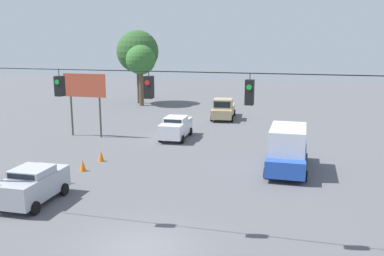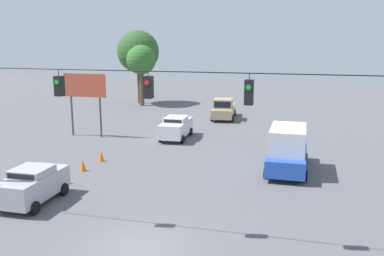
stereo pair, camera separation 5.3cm
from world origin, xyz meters
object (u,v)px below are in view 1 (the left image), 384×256
at_px(sedan_silver_parked_shoulder, 33,184).
at_px(box_truck_blue_oncoming_far, 288,149).
at_px(traffic_cone_third, 83,165).
at_px(tree_horizon_left, 141,60).
at_px(traffic_cone_second, 66,177).
at_px(traffic_cone_fourth, 101,156).
at_px(traffic_cone_nearest, 35,193).
at_px(overhead_signal_span, 151,126).
at_px(tree_horizon_right, 138,52).
at_px(pickup_truck_tan_withflow_deep, 223,109).
at_px(sedan_white_withflow_far, 176,127).
at_px(roadside_billboard, 85,90).

height_order(sedan_silver_parked_shoulder, box_truck_blue_oncoming_far, box_truck_blue_oncoming_far).
height_order(traffic_cone_third, tree_horizon_left, tree_horizon_left).
bearing_deg(traffic_cone_second, traffic_cone_fourth, -88.32).
xyz_separation_m(traffic_cone_nearest, traffic_cone_fourth, (-0.10, -7.27, 0.00)).
bearing_deg(overhead_signal_span, tree_horizon_right, -67.29).
distance_m(overhead_signal_span, sedan_silver_parked_shoulder, 8.15).
relative_size(overhead_signal_span, traffic_cone_fourth, 29.31).
relative_size(overhead_signal_span, pickup_truck_tan_withflow_deep, 3.73).
bearing_deg(overhead_signal_span, traffic_cone_second, -34.12).
height_order(overhead_signal_span, tree_horizon_right, tree_horizon_right).
xyz_separation_m(sedan_white_withflow_far, traffic_cone_third, (3.04, 10.01, -0.59)).
bearing_deg(traffic_cone_nearest, roadside_billboard, -71.87).
xyz_separation_m(sedan_silver_parked_shoulder, traffic_cone_fourth, (0.12, -7.66, -0.59)).
height_order(sedan_silver_parked_shoulder, tree_horizon_right, tree_horizon_right).
bearing_deg(sedan_white_withflow_far, traffic_cone_nearest, 78.53).
bearing_deg(tree_horizon_left, traffic_cone_second, 102.89).
bearing_deg(box_truck_blue_oncoming_far, sedan_white_withflow_far, -35.53).
relative_size(overhead_signal_span, traffic_cone_nearest, 29.31).
bearing_deg(overhead_signal_span, pickup_truck_tan_withflow_deep, -85.55).
xyz_separation_m(overhead_signal_span, traffic_cone_third, (7.25, -7.13, -4.31)).
bearing_deg(box_truck_blue_oncoming_far, traffic_cone_fourth, 5.02).
bearing_deg(tree_horizon_left, box_truck_blue_oncoming_far, 129.48).
xyz_separation_m(box_truck_blue_oncoming_far, sedan_white_withflow_far, (9.31, -6.65, -0.44)).
distance_m(box_truck_blue_oncoming_far, traffic_cone_nearest, 14.94).
bearing_deg(traffic_cone_fourth, traffic_cone_second, 91.68).
xyz_separation_m(pickup_truck_tan_withflow_deep, tree_horizon_right, (12.47, -7.79, 5.54)).
height_order(box_truck_blue_oncoming_far, pickup_truck_tan_withflow_deep, box_truck_blue_oncoming_far).
xyz_separation_m(sedan_white_withflow_far, tree_horizon_right, (10.37, -17.70, 5.56)).
bearing_deg(sedan_white_withflow_far, tree_horizon_left, -59.75).
relative_size(traffic_cone_nearest, traffic_cone_third, 1.00).
xyz_separation_m(overhead_signal_span, tree_horizon_right, (14.58, -34.84, 1.84)).
bearing_deg(traffic_cone_nearest, overhead_signal_span, 163.46).
bearing_deg(traffic_cone_second, sedan_silver_parked_shoulder, 89.69).
bearing_deg(tree_horizon_left, traffic_cone_third, 103.53).
xyz_separation_m(box_truck_blue_oncoming_far, tree_horizon_left, (18.59, -22.56, 4.14)).
relative_size(traffic_cone_second, tree_horizon_right, 0.08).
bearing_deg(traffic_cone_second, traffic_cone_third, -84.26).
xyz_separation_m(sedan_silver_parked_shoulder, sedan_white_withflow_far, (-2.82, -15.38, -0.00)).
bearing_deg(traffic_cone_third, traffic_cone_nearest, 90.03).
xyz_separation_m(overhead_signal_span, tree_horizon_left, (13.49, -33.06, 0.86)).
distance_m(pickup_truck_tan_withflow_deep, traffic_cone_nearest, 25.43).
bearing_deg(traffic_cone_nearest, box_truck_blue_oncoming_far, -145.95).
bearing_deg(traffic_cone_third, sedan_silver_parked_shoulder, 92.38).
bearing_deg(traffic_cone_fourth, pickup_truck_tan_withflow_deep, -105.97).
bearing_deg(box_truck_blue_oncoming_far, roadside_billboard, -18.16).
bearing_deg(pickup_truck_tan_withflow_deep, roadside_billboard, 48.65).
relative_size(sedan_silver_parked_shoulder, traffic_cone_third, 5.56).
relative_size(overhead_signal_span, tree_horizon_left, 2.89).
relative_size(overhead_signal_span, sedan_silver_parked_shoulder, 5.27).
height_order(sedan_silver_parked_shoulder, traffic_cone_second, sedan_silver_parked_shoulder).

